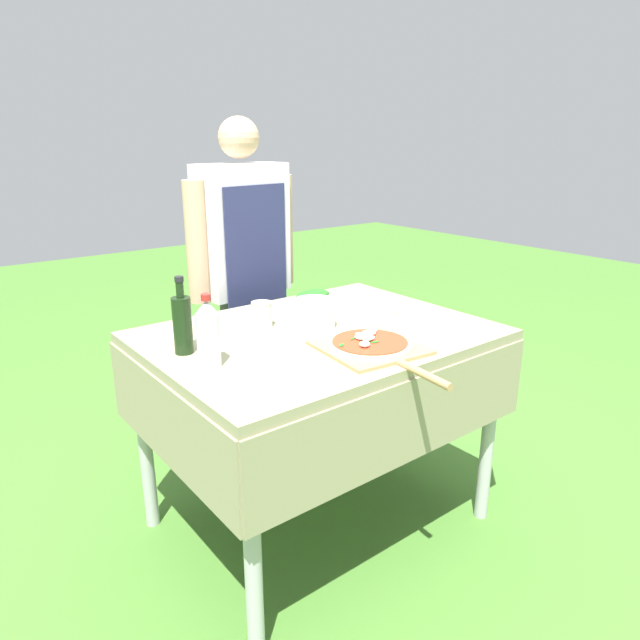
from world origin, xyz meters
The scene contains 10 objects.
ground_plane centered at (0.00, 0.00, 0.00)m, with size 12.00×12.00×0.00m, color #477A2D.
prep_table centered at (0.00, 0.00, 0.69)m, with size 1.19×0.90×0.79m.
person_cook centered at (0.12, 0.69, 0.90)m, with size 0.57×0.23×1.53m.
pizza_on_peel centered at (0.02, -0.26, 0.80)m, with size 0.33×0.53×0.05m.
oil_bottle centered at (-0.47, 0.10, 0.89)m, with size 0.06×0.06×0.25m.
water_bottle centered at (-0.46, -0.06, 0.89)m, with size 0.07×0.07×0.22m.
herb_container centered at (0.22, 0.32, 0.81)m, with size 0.20×0.13×0.05m.
mixing_tub centered at (0.01, 0.04, 0.84)m, with size 0.15×0.15×0.10m, color silver.
plate_stack centered at (0.32, 0.08, 0.80)m, with size 0.24×0.24×0.02m.
sauce_jar centered at (-0.13, 0.16, 0.83)m, with size 0.08×0.08×0.09m.
Camera 1 is at (-1.18, -1.51, 1.44)m, focal length 32.00 mm.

